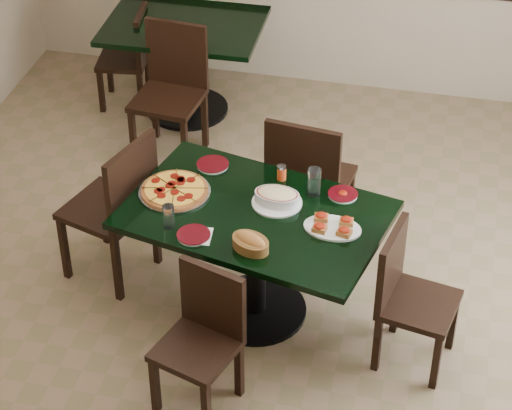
% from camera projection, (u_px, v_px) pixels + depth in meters
% --- Properties ---
extents(floor, '(5.50, 5.50, 0.00)m').
position_uv_depth(floor, '(257.00, 303.00, 6.05)').
color(floor, brown).
rests_on(floor, ground).
extents(room_shell, '(5.50, 5.50, 5.50)m').
position_uv_depth(room_shell, '(468.00, 20.00, 6.51)').
color(room_shell, silver).
rests_on(room_shell, floor).
extents(main_table, '(1.60, 1.21, 0.75)m').
position_uv_depth(main_table, '(255.00, 237.00, 5.65)').
color(main_table, black).
rests_on(main_table, floor).
extents(back_table, '(1.18, 0.87, 0.75)m').
position_uv_depth(back_table, '(185.00, 51.00, 7.53)').
color(back_table, black).
rests_on(back_table, floor).
extents(chair_far, '(0.53, 0.53, 1.00)m').
position_uv_depth(chair_far, '(307.00, 177.00, 6.13)').
color(chair_far, black).
rests_on(chair_far, floor).
extents(chair_near, '(0.48, 0.48, 0.82)m').
position_uv_depth(chair_near, '(204.00, 332.00, 5.20)').
color(chair_near, black).
rests_on(chair_near, floor).
extents(chair_right, '(0.47, 0.47, 0.85)m').
position_uv_depth(chair_right, '(407.00, 292.00, 5.43)').
color(chair_right, black).
rests_on(chair_right, floor).
extents(chair_left, '(0.58, 0.58, 0.99)m').
position_uv_depth(chair_left, '(118.00, 202.00, 5.93)').
color(chair_left, black).
rests_on(chair_left, floor).
extents(back_chair_near, '(0.50, 0.50, 0.98)m').
position_uv_depth(back_chair_near, '(172.00, 83.00, 7.08)').
color(back_chair_near, black).
rests_on(back_chair_near, floor).
extents(back_chair_left, '(0.41, 0.41, 0.79)m').
position_uv_depth(back_chair_left, '(131.00, 54.00, 7.68)').
color(back_chair_left, black).
rests_on(back_chair_left, floor).
extents(pepperoni_pizza, '(0.41, 0.41, 0.04)m').
position_uv_depth(pepperoni_pizza, '(175.00, 190.00, 5.68)').
color(pepperoni_pizza, silver).
rests_on(pepperoni_pizza, main_table).
extents(lasagna_casserole, '(0.29, 0.29, 0.09)m').
position_uv_depth(lasagna_casserole, '(277.00, 197.00, 5.58)').
color(lasagna_casserole, silver).
rests_on(lasagna_casserole, main_table).
extents(bread_basket, '(0.26, 0.23, 0.09)m').
position_uv_depth(bread_basket, '(251.00, 242.00, 5.26)').
color(bread_basket, brown).
rests_on(bread_basket, main_table).
extents(bruschetta_platter, '(0.34, 0.24, 0.05)m').
position_uv_depth(bruschetta_platter, '(333.00, 226.00, 5.41)').
color(bruschetta_platter, silver).
rests_on(bruschetta_platter, main_table).
extents(side_plate_near, '(0.19, 0.19, 0.02)m').
position_uv_depth(side_plate_near, '(194.00, 235.00, 5.37)').
color(side_plate_near, silver).
rests_on(side_plate_near, main_table).
extents(side_plate_far_r, '(0.17, 0.17, 0.03)m').
position_uv_depth(side_plate_far_r, '(343.00, 194.00, 5.66)').
color(side_plate_far_r, silver).
rests_on(side_plate_far_r, main_table).
extents(side_plate_far_l, '(0.19, 0.19, 0.02)m').
position_uv_depth(side_plate_far_l, '(213.00, 165.00, 5.90)').
color(side_plate_far_l, silver).
rests_on(side_plate_far_l, main_table).
extents(napkin_setting, '(0.17, 0.17, 0.01)m').
position_uv_depth(napkin_setting, '(198.00, 236.00, 5.37)').
color(napkin_setting, silver).
rests_on(napkin_setting, main_table).
extents(water_glass_a, '(0.08, 0.08, 0.17)m').
position_uv_depth(water_glass_a, '(314.00, 182.00, 5.63)').
color(water_glass_a, white).
rests_on(water_glass_a, main_table).
extents(water_glass_b, '(0.06, 0.06, 0.14)m').
position_uv_depth(water_glass_b, '(169.00, 216.00, 5.40)').
color(water_glass_b, white).
rests_on(water_glass_b, main_table).
extents(pepper_shaker, '(0.05, 0.05, 0.09)m').
position_uv_depth(pepper_shaker, '(282.00, 172.00, 5.77)').
color(pepper_shaker, '#C04314').
rests_on(pepper_shaker, main_table).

